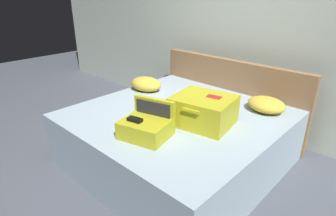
{
  "coord_description": "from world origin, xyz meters",
  "views": [
    {
      "loc": [
        1.68,
        -1.53,
        1.71
      ],
      "look_at": [
        0.0,
        0.26,
        0.66
      ],
      "focal_mm": 30.01,
      "sensor_mm": 36.0,
      "label": 1
    }
  ],
  "objects_px": {
    "hard_case_large": "(203,110)",
    "hard_case_medium": "(146,126)",
    "bed": "(177,138)",
    "pillow_near_headboard": "(266,105)",
    "pillow_center_head": "(146,84)"
  },
  "relations": [
    {
      "from": "hard_case_medium",
      "to": "pillow_near_headboard",
      "type": "bearing_deg",
      "value": 52.26
    },
    {
      "from": "bed",
      "to": "hard_case_large",
      "type": "bearing_deg",
      "value": -1.82
    },
    {
      "from": "hard_case_medium",
      "to": "pillow_center_head",
      "type": "height_order",
      "value": "hard_case_medium"
    },
    {
      "from": "pillow_center_head",
      "to": "hard_case_large",
      "type": "bearing_deg",
      "value": -13.7
    },
    {
      "from": "hard_case_large",
      "to": "pillow_center_head",
      "type": "relative_size",
      "value": 1.48
    },
    {
      "from": "bed",
      "to": "pillow_near_headboard",
      "type": "xyz_separation_m",
      "value": [
        0.62,
        0.65,
        0.35
      ]
    },
    {
      "from": "hard_case_large",
      "to": "pillow_near_headboard",
      "type": "distance_m",
      "value": 0.73
    },
    {
      "from": "hard_case_large",
      "to": "pillow_near_headboard",
      "type": "xyz_separation_m",
      "value": [
        0.3,
        0.66,
        -0.06
      ]
    },
    {
      "from": "hard_case_medium",
      "to": "pillow_near_headboard",
      "type": "xyz_separation_m",
      "value": [
        0.5,
        1.18,
        -0.02
      ]
    },
    {
      "from": "hard_case_large",
      "to": "hard_case_medium",
      "type": "xyz_separation_m",
      "value": [
        -0.2,
        -0.52,
        -0.04
      ]
    },
    {
      "from": "pillow_near_headboard",
      "to": "pillow_center_head",
      "type": "distance_m",
      "value": 1.4
    },
    {
      "from": "pillow_near_headboard",
      "to": "hard_case_medium",
      "type": "bearing_deg",
      "value": -112.93
    },
    {
      "from": "hard_case_large",
      "to": "pillow_near_headboard",
      "type": "relative_size",
      "value": 1.53
    },
    {
      "from": "hard_case_large",
      "to": "hard_case_medium",
      "type": "distance_m",
      "value": 0.56
    },
    {
      "from": "bed",
      "to": "hard_case_medium",
      "type": "xyz_separation_m",
      "value": [
        0.12,
        -0.53,
        0.37
      ]
    }
  ]
}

